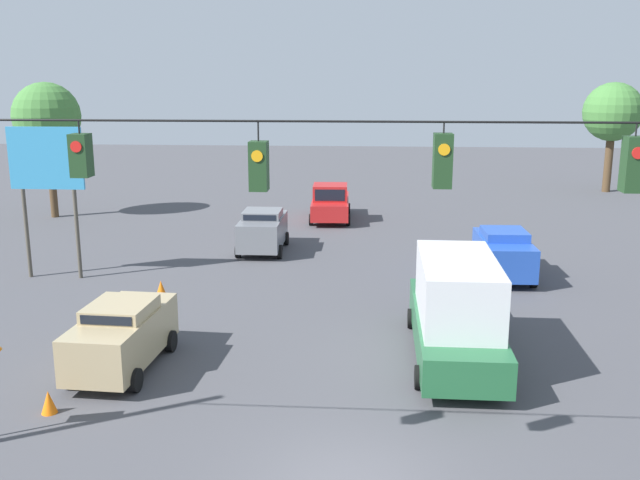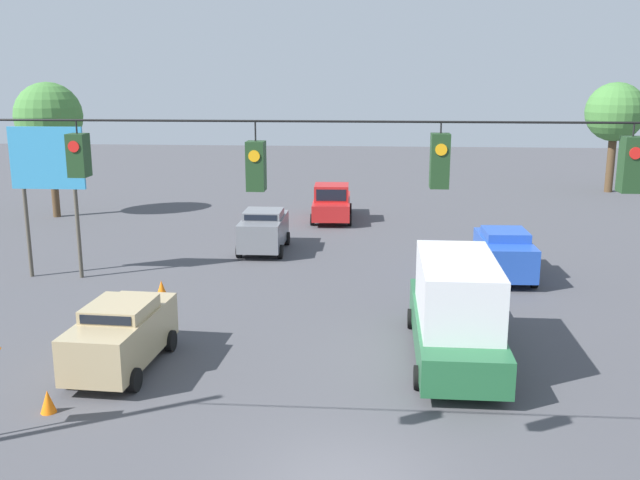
# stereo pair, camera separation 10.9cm
# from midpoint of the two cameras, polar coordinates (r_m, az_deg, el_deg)

# --- Properties ---
(overhead_signal_span) EXTENTS (22.83, 0.38, 8.15)m
(overhead_signal_span) POSITION_cam_midpoint_polar(r_m,az_deg,el_deg) (12.74, 2.54, -0.54)
(overhead_signal_span) COLOR #4C473D
(overhead_signal_span) RESTS_ON ground_plane
(box_truck_green_crossing_near) EXTENTS (2.58, 7.24, 3.07)m
(box_truck_green_crossing_near) POSITION_cam_midpoint_polar(r_m,az_deg,el_deg) (21.11, 10.68, -5.49)
(box_truck_green_crossing_near) COLOR #236038
(box_truck_green_crossing_near) RESTS_ON ground_plane
(sedan_tan_parked_shoulder) EXTENTS (2.22, 4.47, 1.95)m
(sedan_tan_parked_shoulder) POSITION_cam_midpoint_polar(r_m,az_deg,el_deg) (20.99, -15.70, -7.29)
(sedan_tan_parked_shoulder) COLOR tan
(sedan_tan_parked_shoulder) RESTS_ON ground_plane
(sedan_blue_oncoming_far) EXTENTS (2.15, 4.38, 1.99)m
(sedan_blue_oncoming_far) POSITION_cam_midpoint_polar(r_m,az_deg,el_deg) (30.10, 14.36, -0.98)
(sedan_blue_oncoming_far) COLOR #234CB2
(sedan_blue_oncoming_far) RESTS_ON ground_plane
(sedan_grey_withflow_far) EXTENTS (2.11, 4.09, 1.97)m
(sedan_grey_withflow_far) POSITION_cam_midpoint_polar(r_m,az_deg,el_deg) (33.58, -4.69, 0.81)
(sedan_grey_withflow_far) COLOR slate
(sedan_grey_withflow_far) RESTS_ON ground_plane
(pickup_truck_red_withflow_deep) EXTENTS (2.40, 5.32, 2.12)m
(pickup_truck_red_withflow_deep) POSITION_cam_midpoint_polar(r_m,az_deg,el_deg) (40.75, 0.76, 2.97)
(pickup_truck_red_withflow_deep) COLOR red
(pickup_truck_red_withflow_deep) RESTS_ON ground_plane
(traffic_cone_nearest) EXTENTS (0.39, 0.39, 0.58)m
(traffic_cone_nearest) POSITION_cam_midpoint_polar(r_m,az_deg,el_deg) (19.20, -21.04, -12.01)
(traffic_cone_nearest) COLOR orange
(traffic_cone_nearest) RESTS_ON ground_plane
(traffic_cone_second) EXTENTS (0.39, 0.39, 0.58)m
(traffic_cone_second) POSITION_cam_midpoint_polar(r_m,az_deg,el_deg) (21.94, -17.06, -8.51)
(traffic_cone_second) COLOR orange
(traffic_cone_second) RESTS_ON ground_plane
(traffic_cone_third) EXTENTS (0.39, 0.39, 0.58)m
(traffic_cone_third) POSITION_cam_midpoint_polar(r_m,az_deg,el_deg) (24.68, -14.45, -5.90)
(traffic_cone_third) COLOR orange
(traffic_cone_third) RESTS_ON ground_plane
(traffic_cone_fourth) EXTENTS (0.39, 0.39, 0.58)m
(traffic_cone_fourth) POSITION_cam_midpoint_polar(r_m,az_deg,el_deg) (27.59, -12.71, -3.78)
(traffic_cone_fourth) COLOR orange
(traffic_cone_fourth) RESTS_ON ground_plane
(roadside_billboard) EXTENTS (3.02, 0.16, 6.15)m
(roadside_billboard) POSITION_cam_midpoint_polar(r_m,az_deg,el_deg) (30.52, -21.12, 5.13)
(roadside_billboard) COLOR #4C473D
(roadside_billboard) RESTS_ON ground_plane
(tree_horizon_left) EXTENTS (3.80, 3.80, 7.75)m
(tree_horizon_left) POSITION_cam_midpoint_polar(r_m,az_deg,el_deg) (43.89, -21.09, 9.18)
(tree_horizon_left) COLOR #4C3823
(tree_horizon_left) RESTS_ON ground_plane
(tree_horizon_right) EXTENTS (4.06, 4.06, 7.64)m
(tree_horizon_right) POSITION_cam_midpoint_polar(r_m,az_deg,el_deg) (54.20, 22.33, 9.40)
(tree_horizon_right) COLOR #4C3823
(tree_horizon_right) RESTS_ON ground_plane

